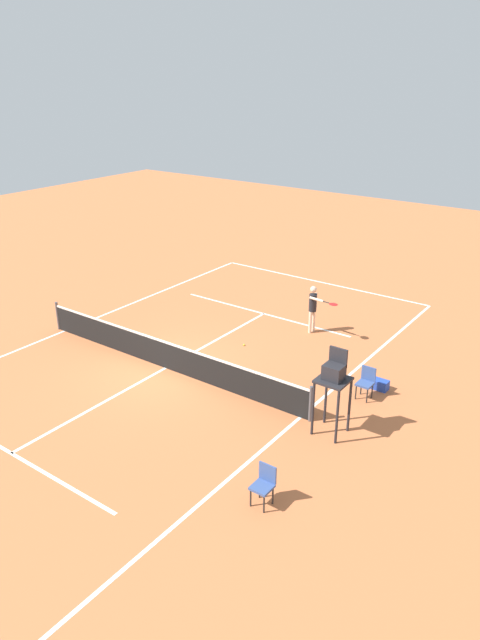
% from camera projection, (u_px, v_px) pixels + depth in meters
% --- Properties ---
extents(ground_plane, '(60.00, 60.00, 0.00)m').
position_uv_depth(ground_plane, '(166.00, 368.00, 19.10)').
color(ground_plane, '#C66B3D').
extents(court_lines, '(10.19, 20.90, 0.01)m').
position_uv_depth(court_lines, '(166.00, 368.00, 19.10)').
color(court_lines, white).
rests_on(court_lines, ground).
extents(tennis_net, '(10.79, 0.10, 1.07)m').
position_uv_depth(tennis_net, '(165.00, 354.00, 18.91)').
color(tennis_net, '#4C4C51').
rests_on(tennis_net, ground).
extents(player_serving, '(1.28, 0.68, 1.78)m').
position_uv_depth(player_serving, '(314.00, 305.00, 21.29)').
color(player_serving, beige).
rests_on(player_serving, ground).
extents(tennis_ball, '(0.07, 0.07, 0.07)m').
position_uv_depth(tennis_ball, '(244.00, 345.00, 20.63)').
color(tennis_ball, '#CCE033').
rests_on(tennis_ball, ground).
extents(umpire_chair, '(0.80, 0.80, 2.41)m').
position_uv_depth(umpire_chair, '(334.00, 379.00, 15.09)').
color(umpire_chair, '#232328').
rests_on(umpire_chair, ground).
extents(courtside_chair_near, '(0.44, 0.46, 0.95)m').
position_uv_depth(courtside_chair_near, '(264.00, 483.00, 12.92)').
color(courtside_chair_near, '#262626').
rests_on(courtside_chair_near, ground).
extents(courtside_chair_mid, '(0.44, 0.46, 0.95)m').
position_uv_depth(courtside_chair_mid, '(366.00, 381.00, 17.17)').
color(courtside_chair_mid, '#262626').
rests_on(courtside_chair_mid, ground).
extents(equipment_bag, '(0.76, 0.32, 0.30)m').
position_uv_depth(equipment_bag, '(376.00, 383.00, 17.85)').
color(equipment_bag, '#2647B7').
rests_on(equipment_bag, ground).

